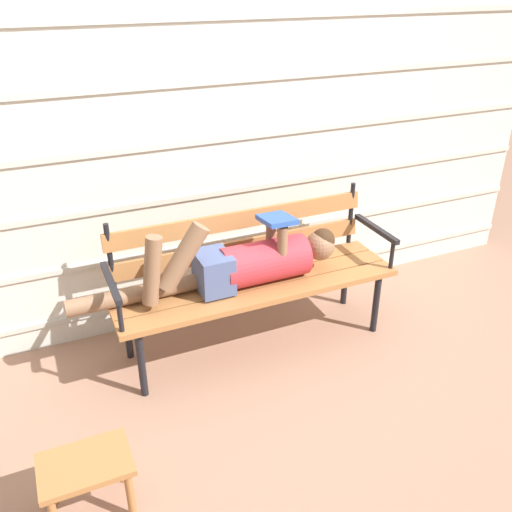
% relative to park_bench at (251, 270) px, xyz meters
% --- Properties ---
extents(ground_plane, '(12.00, 12.00, 0.00)m').
position_rel_park_bench_xyz_m(ground_plane, '(-0.00, -0.22, -0.51)').
color(ground_plane, '#936B56').
extents(house_siding, '(5.02, 0.08, 2.50)m').
position_rel_park_bench_xyz_m(house_siding, '(-0.00, 0.47, 0.73)').
color(house_siding, beige).
rests_on(house_siding, ground).
extents(park_bench, '(1.81, 0.51, 0.92)m').
position_rel_park_bench_xyz_m(park_bench, '(0.00, 0.00, 0.00)').
color(park_bench, '#9E6638').
rests_on(park_bench, ground).
extents(reclining_person, '(1.68, 0.26, 0.50)m').
position_rel_park_bench_xyz_m(reclining_person, '(-0.08, -0.07, 0.11)').
color(reclining_person, '#B72D38').
extents(footstool, '(0.40, 0.28, 0.31)m').
position_rel_park_bench_xyz_m(footstool, '(-1.20, -0.93, -0.27)').
color(footstool, '#9E6638').
rests_on(footstool, ground).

